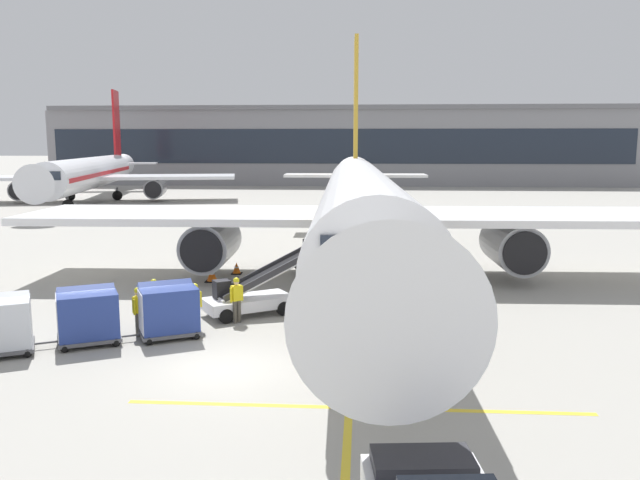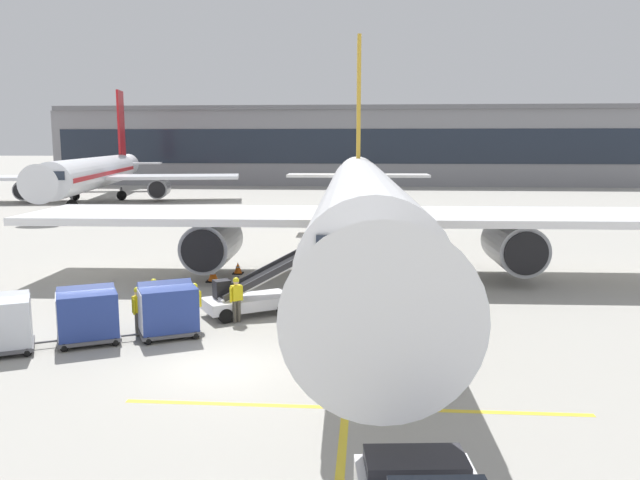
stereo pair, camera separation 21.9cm
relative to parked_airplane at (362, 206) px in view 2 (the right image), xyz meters
name	(u,v)px [view 2 (the right image)]	position (x,y,z in m)	size (l,w,h in m)	color
ground_plane	(221,368)	(-4.06, -13.56, -3.59)	(600.00, 600.00, 0.00)	#9E9B93
parked_airplane	(362,206)	(0.00, 0.00, 0.00)	(33.34, 43.30, 14.43)	white
belt_loader	(254,293)	(-4.16, -7.40, -2.74)	(5.21, 3.94, 2.83)	silver
baggage_cart_lead	(167,308)	(-6.64, -10.58, -2.59)	(2.79, 2.33, 1.91)	#515156
baggage_cart_second	(87,314)	(-9.12, -11.50, -2.59)	(2.79, 2.33, 1.91)	#515156
ground_crew_by_loader	(154,298)	(-7.60, -9.16, -2.59)	(0.43, 0.45, 1.74)	black
ground_crew_by_carts	(138,308)	(-7.70, -10.57, -2.59)	(0.31, 0.56, 1.74)	#514C42
ground_crew_marshaller	(195,303)	(-5.88, -9.78, -2.59)	(0.42, 0.47, 1.74)	black
ground_crew_wingwalker	(236,297)	(-4.59, -8.70, -2.59)	(0.44, 0.43, 1.74)	#514C42
safety_cone_engine_keepout	(213,275)	(-7.21, -1.71, -3.24)	(0.63, 0.63, 0.71)	black
safety_cone_wingtip	(238,268)	(-6.37, 0.21, -3.29)	(0.53, 0.53, 0.60)	black
apron_guidance_line_lead_in	(357,280)	(-0.20, -0.78, -3.58)	(0.20, 110.00, 0.01)	yellow
apron_guidance_line_stop_bar	(354,408)	(0.02, -16.22, -3.58)	(12.00, 0.20, 0.01)	yellow
terminal_building	(344,146)	(-3.80, 75.47, 2.58)	(92.28, 17.23, 12.43)	gray
distant_airplane	(95,173)	(-31.09, 39.74, -0.36)	(33.41, 42.05, 13.90)	silver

